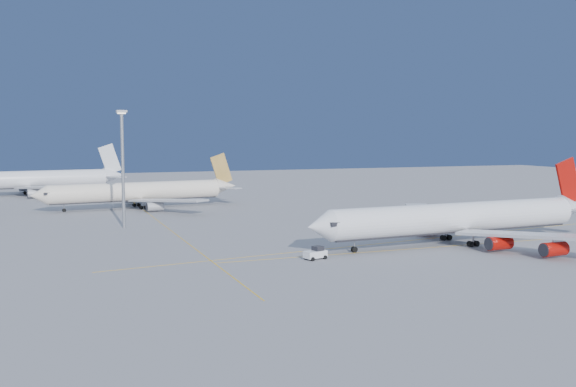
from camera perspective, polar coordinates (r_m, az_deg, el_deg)
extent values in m
plane|color=slate|center=(135.15, 8.61, -3.85)|extent=(500.00, 500.00, 0.00)
cube|color=#E8A80C|center=(126.05, 13.73, -4.60)|extent=(90.00, 0.18, 0.02)
cube|color=#E8A80C|center=(130.03, 9.91, -4.23)|extent=(118.86, 16.88, 0.02)
cube|color=#E8A80C|center=(149.95, -10.72, -2.99)|extent=(0.18, 140.00, 0.02)
cylinder|color=white|center=(129.18, 14.69, -2.08)|extent=(55.74, 9.22, 5.75)
cone|color=white|center=(112.86, 2.78, -2.95)|extent=(4.81, 6.02, 5.75)
cone|color=white|center=(150.65, 23.96, -1.11)|extent=(7.26, 5.88, 5.46)
cube|color=black|center=(113.65, 3.63, -2.59)|extent=(1.93, 5.55, 0.69)
cube|color=#B7B7BC|center=(121.00, 21.34, -3.51)|extent=(18.63, 27.50, 0.54)
cube|color=#B7B7BC|center=(145.04, 12.21, -1.87)|extent=(15.67, 28.51, 0.54)
cube|color=#9E0C06|center=(149.08, 23.65, 0.98)|extent=(7.63, 0.92, 10.48)
cylinder|color=gray|center=(116.81, 5.92, -4.41)|extent=(0.24, 0.24, 2.28)
cylinder|color=black|center=(117.01, 5.91, -4.96)|extent=(1.13, 0.76, 1.09)
cylinder|color=gray|center=(127.20, 16.15, -3.80)|extent=(0.32, 0.32, 2.28)
cylinder|color=black|center=(127.38, 16.14, -4.31)|extent=(1.14, 0.96, 1.09)
cylinder|color=gray|center=(133.40, 13.88, -3.34)|extent=(0.32, 0.32, 2.28)
cylinder|color=black|center=(133.57, 13.87, -3.82)|extent=(1.14, 0.96, 1.09)
cylinder|color=#9E0C06|center=(122.16, 18.25, -4.21)|extent=(4.90, 2.77, 2.48)
cylinder|color=#9E0C06|center=(119.08, 22.56, -4.59)|extent=(4.90, 2.77, 2.48)
cylinder|color=#9E0C06|center=(138.80, 12.14, -2.96)|extent=(4.90, 2.77, 2.48)
cylinder|color=#9E0C06|center=(148.15, 11.47, -2.43)|extent=(4.90, 2.77, 2.48)
cylinder|color=silver|center=(190.75, -13.33, 0.18)|extent=(49.48, 11.63, 5.39)
cone|color=silver|center=(185.80, -21.30, -0.17)|extent=(4.91, 5.89, 5.39)
cone|color=silver|center=(199.61, -5.56, 0.67)|extent=(7.22, 5.93, 5.12)
cube|color=black|center=(185.97, -20.76, 0.03)|extent=(2.16, 5.27, 0.66)
cube|color=#B7B7BC|center=(177.92, -10.67, -0.61)|extent=(18.63, 24.81, 0.52)
cube|color=#B7B7BC|center=(206.36, -13.15, 0.14)|extent=(13.10, 26.66, 0.52)
cube|color=tan|center=(198.72, -5.95, 2.17)|extent=(7.27, 1.35, 10.01)
cylinder|color=gray|center=(186.98, -19.29, -1.08)|extent=(0.23, 0.23, 2.18)
cylinder|color=black|center=(187.10, -19.28, -1.41)|extent=(1.12, 0.79, 1.04)
cylinder|color=gray|center=(187.62, -12.73, -0.90)|extent=(0.30, 0.30, 2.18)
cylinder|color=black|center=(187.74, -12.72, -1.23)|extent=(1.14, 0.98, 1.04)
cylinder|color=gray|center=(194.98, -13.33, -0.68)|extent=(0.30, 0.30, 2.18)
cylinder|color=black|center=(195.10, -13.32, -1.00)|extent=(1.14, 0.98, 1.04)
cylinder|color=#B7B7BC|center=(179.85, -11.74, -1.13)|extent=(4.81, 2.93, 2.37)
cylinder|color=#B7B7BC|center=(203.29, -13.68, -0.45)|extent=(4.81, 2.93, 2.37)
cylinder|color=white|center=(242.86, -22.35, 1.15)|extent=(55.05, 12.92, 6.13)
cone|color=white|center=(247.79, -15.16, 1.58)|extent=(8.33, 6.73, 5.82)
cube|color=#B7B7BC|center=(227.07, -20.66, 0.52)|extent=(20.89, 27.81, 0.60)
cube|color=#B7B7BC|center=(259.98, -21.60, 1.04)|extent=(14.86, 29.79, 0.60)
cube|color=silver|center=(247.14, -15.57, 2.97)|extent=(8.41, 1.54, 11.58)
cylinder|color=gray|center=(238.90, -21.95, 0.20)|extent=(0.35, 0.35, 2.52)
cylinder|color=black|center=(239.00, -21.94, -0.10)|extent=(1.32, 1.13, 1.20)
cylinder|color=gray|center=(247.58, -22.17, 0.36)|extent=(0.35, 0.35, 2.52)
cylinder|color=black|center=(247.68, -22.16, 0.07)|extent=(1.32, 1.13, 1.20)
cylinder|color=#B7B7BC|center=(229.79, -21.50, 0.03)|extent=(5.55, 3.37, 2.74)
cylinder|color=#B7B7BC|center=(256.87, -22.19, 0.52)|extent=(5.55, 3.37, 2.74)
cube|color=white|center=(110.12, 2.44, -5.41)|extent=(4.29, 2.95, 1.17)
cube|color=black|center=(110.33, 2.67, -4.92)|extent=(1.96, 2.02, 0.88)
cylinder|color=black|center=(108.60, 2.22, -5.85)|extent=(0.75, 0.52, 0.68)
cylinder|color=black|center=(110.17, 1.54, -5.68)|extent=(0.75, 0.52, 0.68)
cylinder|color=black|center=(110.30, 3.32, -5.68)|extent=(0.75, 0.52, 0.68)
cylinder|color=black|center=(111.85, 2.65, -5.52)|extent=(0.75, 0.52, 0.68)
cylinder|color=gray|center=(150.15, -14.47, 1.99)|extent=(0.74, 0.74, 26.28)
cube|color=gray|center=(150.03, -14.58, 7.08)|extent=(2.31, 2.31, 0.53)
cube|color=white|center=(150.02, -14.58, 6.92)|extent=(1.68, 1.68, 0.26)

